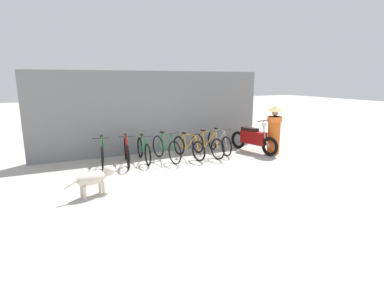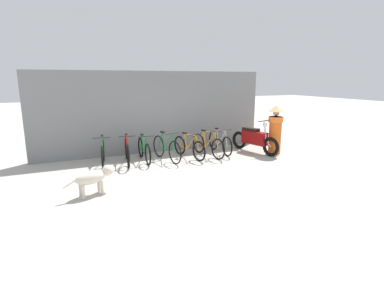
% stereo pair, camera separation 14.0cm
% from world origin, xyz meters
% --- Properties ---
extents(ground_plane, '(60.00, 60.00, 0.00)m').
position_xyz_m(ground_plane, '(0.00, 0.00, 0.00)').
color(ground_plane, '#ADA89E').
extents(shop_wall_back, '(7.88, 0.20, 2.71)m').
position_xyz_m(shop_wall_back, '(0.00, 3.32, 1.36)').
color(shop_wall_back, slate).
rests_on(shop_wall_back, ground).
extents(bicycle_0, '(0.46, 1.72, 0.90)m').
position_xyz_m(bicycle_0, '(-1.92, 2.26, 0.37)').
color(bicycle_0, black).
rests_on(bicycle_0, ground).
extents(bicycle_1, '(0.46, 1.70, 0.89)m').
position_xyz_m(bicycle_1, '(-1.23, 2.21, 0.36)').
color(bicycle_1, black).
rests_on(bicycle_1, ground).
extents(bicycle_2, '(0.46, 1.62, 0.84)m').
position_xyz_m(bicycle_2, '(-0.71, 2.25, 0.34)').
color(bicycle_2, black).
rests_on(bicycle_2, ground).
extents(bicycle_3, '(0.47, 1.68, 0.91)m').
position_xyz_m(bicycle_3, '(-0.06, 2.07, 0.38)').
color(bicycle_3, black).
rests_on(bicycle_3, ground).
extents(bicycle_4, '(0.52, 1.63, 0.82)m').
position_xyz_m(bicycle_4, '(0.69, 2.07, 0.34)').
color(bicycle_4, black).
rests_on(bicycle_4, ground).
extents(bicycle_5, '(0.46, 1.71, 0.87)m').
position_xyz_m(bicycle_5, '(1.34, 2.03, 0.36)').
color(bicycle_5, black).
rests_on(bicycle_5, ground).
extents(bicycle_6, '(0.46, 1.67, 0.85)m').
position_xyz_m(bicycle_6, '(1.91, 2.25, 0.35)').
color(bicycle_6, black).
rests_on(bicycle_6, ground).
extents(motorcycle, '(0.68, 1.98, 1.14)m').
position_xyz_m(motorcycle, '(3.01, 1.85, 0.46)').
color(motorcycle, black).
rests_on(motorcycle, ground).
extents(stray_dog, '(1.13, 0.53, 0.60)m').
position_xyz_m(stray_dog, '(-2.38, 0.04, 0.40)').
color(stray_dog, beige).
rests_on(stray_dog, ground).
extents(person_in_robes, '(0.76, 0.76, 1.60)m').
position_xyz_m(person_in_robes, '(3.54, 1.45, 0.87)').
color(person_in_robes, orange).
rests_on(person_in_robes, ground).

